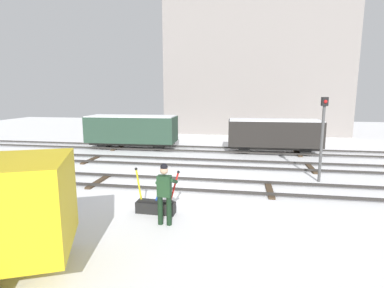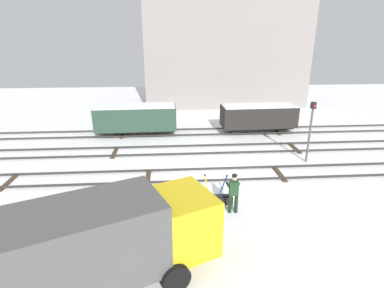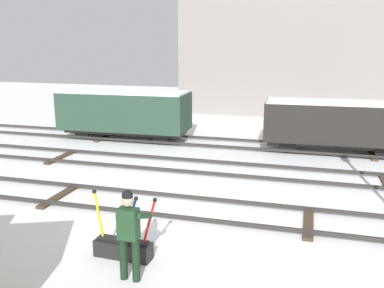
# 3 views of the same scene
# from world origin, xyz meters

# --- Properties ---
(ground_plane) EXTENTS (60.00, 60.00, 0.00)m
(ground_plane) POSITION_xyz_m (0.00, 0.00, 0.00)
(ground_plane) COLOR white
(track_main_line) EXTENTS (44.00, 1.94, 0.18)m
(track_main_line) POSITION_xyz_m (0.00, 0.00, 0.11)
(track_main_line) COLOR #2D2B28
(track_main_line) RESTS_ON ground_plane
(track_siding_near) EXTENTS (44.00, 1.94, 0.18)m
(track_siding_near) POSITION_xyz_m (0.00, 3.78, 0.11)
(track_siding_near) COLOR #2D2B28
(track_siding_near) RESTS_ON ground_plane
(track_siding_far) EXTENTS (44.00, 1.94, 0.18)m
(track_siding_far) POSITION_xyz_m (0.00, 7.54, 0.11)
(track_siding_far) COLOR #2D2B28
(track_siding_far) RESTS_ON ground_plane
(switch_lever_frame) EXTENTS (1.45, 0.41, 1.44)m
(switch_lever_frame) POSITION_xyz_m (-0.21, -2.76, 0.25)
(switch_lever_frame) COLOR black
(switch_lever_frame) RESTS_ON ground_plane
(rail_worker) EXTENTS (0.55, 0.70, 1.81)m
(rail_worker) POSITION_xyz_m (0.27, -3.50, 1.02)
(rail_worker) COLOR black
(rail_worker) RESTS_ON ground_plane
(apartment_building) EXTENTS (16.52, 7.06, 11.99)m
(apartment_building) POSITION_xyz_m (3.48, 18.60, 6.00)
(apartment_building) COLOR gray
(apartment_building) RESTS_ON ground_plane
(freight_car_mid_siding) EXTENTS (5.93, 2.29, 2.23)m
(freight_car_mid_siding) POSITION_xyz_m (-4.82, 7.54, 1.29)
(freight_car_mid_siding) COLOR #2D2B28
(freight_car_mid_siding) RESTS_ON ground_plane
(freight_car_near_switch) EXTENTS (5.63, 2.11, 2.10)m
(freight_car_near_switch) POSITION_xyz_m (4.38, 7.54, 1.23)
(freight_car_near_switch) COLOR #2D2B28
(freight_car_near_switch) RESTS_ON ground_plane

